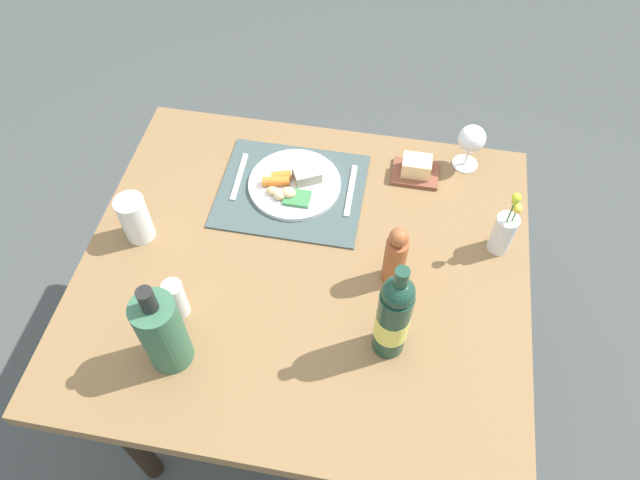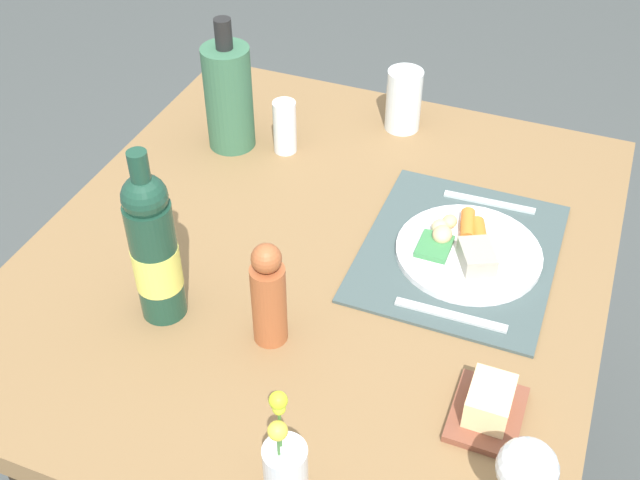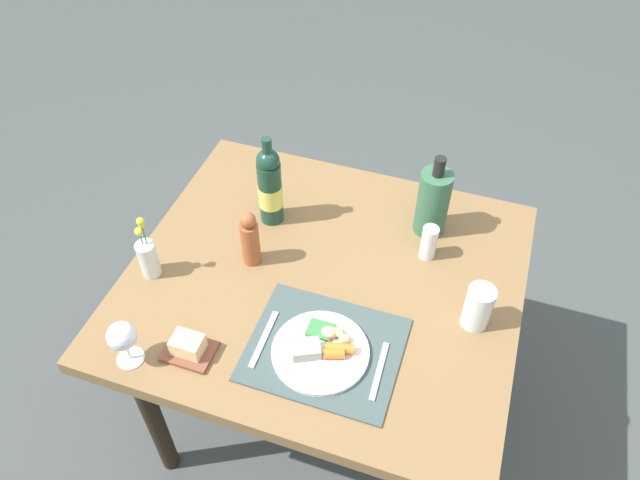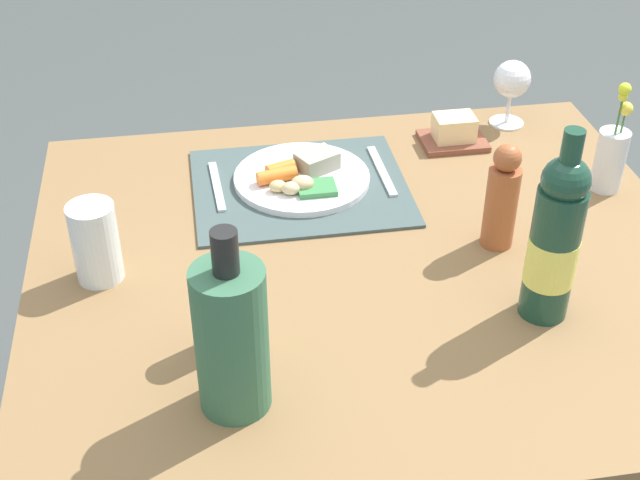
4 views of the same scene
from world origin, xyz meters
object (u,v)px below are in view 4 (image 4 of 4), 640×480
(butter_dish, at_px, (454,133))
(pepper_mill, at_px, (502,199))
(wine_glass, at_px, (512,81))
(knife, at_px, (217,186))
(dining_table, at_px, (367,297))
(dinner_plate, at_px, (302,176))
(flower_vase, at_px, (611,156))
(cooler_bottle, at_px, (231,338))
(fork, at_px, (382,171))
(water_tumbler, at_px, (96,247))
(wine_bottle, at_px, (555,240))
(salt_shaker, at_px, (214,317))

(butter_dish, xyz_separation_m, pepper_mill, (0.03, 0.35, 0.07))
(wine_glass, bearing_deg, knife, 15.11)
(dining_table, xyz_separation_m, wine_glass, (-0.39, -0.42, 0.18))
(pepper_mill, bearing_deg, dinner_plate, -39.11)
(dinner_plate, relative_size, flower_vase, 1.18)
(cooler_bottle, bearing_deg, fork, -120.56)
(wine_glass, bearing_deg, water_tumbler, 26.05)
(wine_bottle, bearing_deg, pepper_mill, -86.72)
(flower_vase, bearing_deg, fork, -16.17)
(salt_shaker, xyz_separation_m, wine_glass, (-0.65, -0.60, 0.04))
(fork, distance_m, wine_bottle, 0.48)
(salt_shaker, height_order, water_tumbler, water_tumbler)
(knife, bearing_deg, dinner_plate, 175.14)
(butter_dish, distance_m, water_tumbler, 0.77)
(pepper_mill, relative_size, water_tumbler, 1.41)
(dinner_plate, distance_m, salt_shaker, 0.47)
(cooler_bottle, distance_m, pepper_mill, 0.56)
(knife, xyz_separation_m, salt_shaker, (0.03, 0.43, 0.05))
(knife, bearing_deg, pepper_mill, 149.02)
(flower_vase, distance_m, water_tumbler, 0.93)
(dining_table, xyz_separation_m, wine_bottle, (-0.23, 0.18, 0.22))
(fork, xyz_separation_m, salt_shaker, (0.35, 0.44, 0.05))
(dinner_plate, height_order, water_tumbler, water_tumbler)
(butter_dish, distance_m, salt_shaker, 0.74)
(flower_vase, bearing_deg, water_tumbler, 7.72)
(pepper_mill, bearing_deg, butter_dish, -94.50)
(butter_dish, relative_size, wine_bottle, 0.42)
(dining_table, distance_m, cooler_bottle, 0.43)
(fork, distance_m, wine_glass, 0.36)
(fork, bearing_deg, pepper_mill, 117.97)
(fork, xyz_separation_m, flower_vase, (-0.40, 0.12, 0.06))
(butter_dish, xyz_separation_m, flower_vase, (-0.23, 0.21, 0.04))
(cooler_bottle, bearing_deg, wine_glass, -131.47)
(fork, height_order, water_tumbler, water_tumbler)
(salt_shaker, relative_size, wine_glass, 0.81)
(wine_glass, bearing_deg, dining_table, 47.58)
(dinner_plate, distance_m, water_tumbler, 0.43)
(dinner_plate, height_order, pepper_mill, pepper_mill)
(fork, distance_m, flower_vase, 0.42)
(fork, relative_size, salt_shaker, 1.62)
(salt_shaker, bearing_deg, fork, -128.13)
(fork, bearing_deg, salt_shaker, 50.74)
(cooler_bottle, relative_size, pepper_mill, 1.47)
(cooler_bottle, xyz_separation_m, wine_bottle, (-0.48, -0.11, 0.02))
(cooler_bottle, relative_size, wine_glass, 1.99)
(knife, bearing_deg, fork, 178.59)
(wine_glass, distance_m, water_tumbler, 0.92)
(cooler_bottle, bearing_deg, salt_shaker, -80.70)
(cooler_bottle, height_order, wine_glass, cooler_bottle)
(flower_vase, xyz_separation_m, wine_glass, (0.09, -0.28, 0.03))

